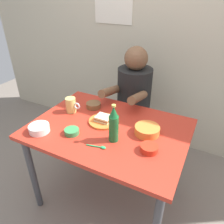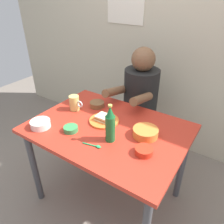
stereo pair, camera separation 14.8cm
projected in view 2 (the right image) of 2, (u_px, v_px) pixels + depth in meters
name	position (u px, v px, depth m)	size (l,w,h in m)	color
ground_plane	(109.00, 196.00, 1.91)	(6.00, 6.00, 0.00)	slate
wall_back	(171.00, 24.00, 2.00)	(4.40, 0.09, 2.60)	#BCB299
dining_table	(108.00, 137.00, 1.58)	(1.10, 0.80, 0.74)	#B72D1E
stool	(138.00, 128.00, 2.21)	(0.34, 0.34, 0.45)	#4C4C51
person_seated	(140.00, 91.00, 1.99)	(0.33, 0.56, 0.72)	black
plate_orange	(104.00, 121.00, 1.60)	(0.22, 0.22, 0.01)	orange
sandwich	(104.00, 118.00, 1.58)	(0.11, 0.09, 0.04)	beige
beer_mug	(75.00, 103.00, 1.72)	(0.13, 0.08, 0.12)	#D1BC66
beer_bottle	(110.00, 125.00, 1.35)	(0.06, 0.06, 0.26)	#19602D
sauce_bowl_chili	(144.00, 151.00, 1.28)	(0.11, 0.11, 0.04)	red
dip_bowl_green	(71.00, 129.00, 1.48)	(0.10, 0.10, 0.03)	#388C4C
condiment_bowl_brown	(97.00, 104.00, 1.78)	(0.12, 0.12, 0.04)	brown
soup_bowl_orange	(145.00, 132.00, 1.43)	(0.17, 0.17, 0.05)	orange
rice_bowl_white	(40.00, 124.00, 1.52)	(0.14, 0.14, 0.05)	silver
spoon	(95.00, 146.00, 1.35)	(0.13, 0.04, 0.01)	#26A559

